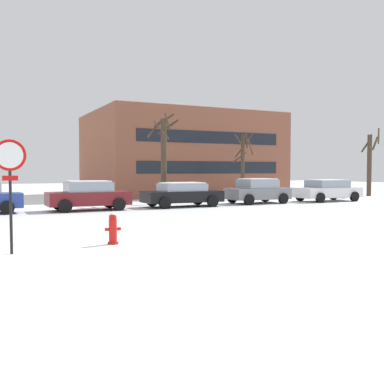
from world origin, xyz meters
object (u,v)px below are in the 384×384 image
at_px(fire_hydrant, 113,228).
at_px(parked_car_maroon, 88,195).
at_px(parked_car_white, 327,190).
at_px(parked_car_black, 182,194).
at_px(parked_car_gray, 258,191).
at_px(stop_sign, 10,174).

height_order(fire_hydrant, parked_car_maroon, parked_car_maroon).
height_order(parked_car_maroon, parked_car_white, parked_car_maroon).
xyz_separation_m(parked_car_black, parked_car_white, (10.49, -0.06, 0.03)).
height_order(fire_hydrant, parked_car_black, parked_car_black).
bearing_deg(parked_car_gray, parked_car_black, -176.67).
relative_size(fire_hydrant, parked_car_maroon, 0.21).
height_order(fire_hydrant, parked_car_gray, parked_car_gray).
distance_m(parked_car_maroon, parked_car_white, 15.74).
xyz_separation_m(stop_sign, parked_car_black, (9.76, 11.24, -1.24)).
xyz_separation_m(stop_sign, parked_car_gray, (15.00, 11.55, -1.17)).
bearing_deg(parked_car_white, parked_car_gray, 176.06).
bearing_deg(stop_sign, parked_car_black, 49.04).
bearing_deg(parked_car_gray, fire_hydrant, -137.83).
height_order(stop_sign, fire_hydrant, stop_sign).
bearing_deg(parked_car_black, parked_car_maroon, -179.75).
bearing_deg(parked_car_black, fire_hydrant, -123.18).
bearing_deg(fire_hydrant, parked_car_white, 31.61).
bearing_deg(parked_car_white, parked_car_black, 179.69).
distance_m(stop_sign, parked_car_gray, 18.97).
relative_size(parked_car_maroon, parked_car_black, 0.93).
bearing_deg(stop_sign, parked_car_white, 28.91).
bearing_deg(parked_car_maroon, parked_car_white, -0.12).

